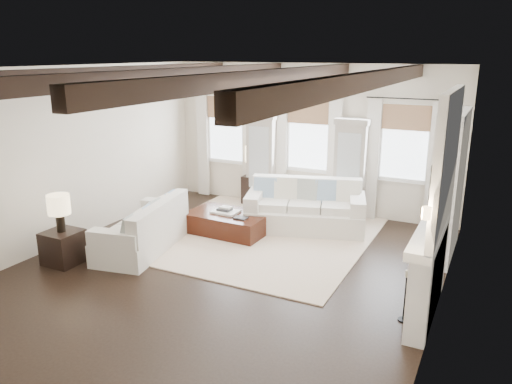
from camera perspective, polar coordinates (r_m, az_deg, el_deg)
The scene contains 16 objects.
ground at distance 8.22m, azimuth -3.61°, elevation -8.93°, with size 7.50×7.50×0.00m, color black.
room_shell at distance 8.08m, azimuth 3.97°, elevation 4.75°, with size 6.54×7.54×3.22m.
area_rug at distance 9.64m, azimuth 0.15°, elevation -5.01°, with size 4.10×4.17×0.02m, color beige.
sofa_back at distance 9.97m, azimuth 5.64°, elevation -2.00°, with size 2.51×1.67×0.99m.
sofa_left at distance 9.12m, azimuth -12.48°, elevation -4.26°, with size 1.30×2.21×0.89m.
ottoman at distance 9.77m, azimuth -3.23°, elevation -3.54°, with size 1.54×0.96×0.40m, color black.
tray at distance 9.73m, azimuth -3.51°, elevation -2.26°, with size 0.50×0.38×0.04m, color white.
book_lower at distance 9.74m, azimuth -3.61°, elevation -1.99°, with size 0.26×0.20×0.04m, color #262628.
book_upper at distance 9.75m, azimuth -3.46°, elevation -1.76°, with size 0.22×0.17×0.03m, color beige.
book_loose at distance 9.37m, azimuth -1.77°, elevation -2.98°, with size 0.24×0.18×0.03m, color #262628.
side_table_front at distance 8.97m, azimuth -21.15°, elevation -5.90°, with size 0.56×0.56×0.56m, color black.
lamp_front at distance 8.75m, azimuth -21.61°, elevation -1.57°, with size 0.37×0.37×0.63m.
side_table_back at distance 11.60m, azimuth -0.26°, elevation 0.29°, with size 0.44×0.44×0.67m, color black.
lamp_back at distance 11.41m, azimuth -0.26°, elevation 4.16°, with size 0.40×0.40×0.69m.
candlestick_near at distance 6.95m, azimuth 16.66°, elevation -11.74°, with size 0.15×0.15×0.72m.
candlestick_far at distance 7.41m, azimuth 17.46°, elevation -9.58°, with size 0.17×0.17×0.84m.
Camera 1 is at (3.78, -6.44, 3.43)m, focal length 35.00 mm.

